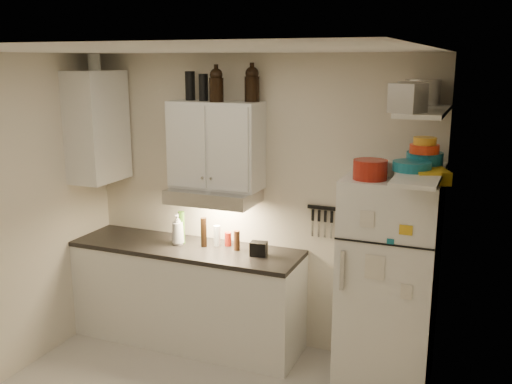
% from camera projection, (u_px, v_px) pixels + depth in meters
% --- Properties ---
extents(ceiling, '(3.20, 3.00, 0.02)m').
position_uv_depth(ceiling, '(161.00, 48.00, 3.43)').
color(ceiling, white).
rests_on(ceiling, ground).
extents(back_wall, '(3.20, 0.02, 2.60)m').
position_uv_depth(back_wall, '(256.00, 203.00, 5.08)').
color(back_wall, beige).
rests_on(back_wall, ground).
extents(right_wall, '(0.02, 3.00, 2.60)m').
position_uv_depth(right_wall, '(423.00, 292.00, 3.13)').
color(right_wall, beige).
rests_on(right_wall, ground).
extents(base_cabinet, '(2.10, 0.60, 0.88)m').
position_uv_depth(base_cabinet, '(187.00, 296.00, 5.20)').
color(base_cabinet, white).
rests_on(base_cabinet, floor).
extents(countertop, '(2.10, 0.62, 0.04)m').
position_uv_depth(countertop, '(186.00, 248.00, 5.10)').
color(countertop, black).
rests_on(countertop, base_cabinet).
extents(upper_cabinet, '(0.80, 0.33, 0.75)m').
position_uv_depth(upper_cabinet, '(216.00, 145.00, 4.92)').
color(upper_cabinet, white).
rests_on(upper_cabinet, back_wall).
extents(side_cabinet, '(0.33, 0.55, 1.00)m').
position_uv_depth(side_cabinet, '(97.00, 127.00, 5.19)').
color(side_cabinet, white).
rests_on(side_cabinet, left_wall).
extents(range_hood, '(0.76, 0.46, 0.12)m').
position_uv_depth(range_hood, '(214.00, 196.00, 4.96)').
color(range_hood, silver).
rests_on(range_hood, back_wall).
extents(fridge, '(0.70, 0.68, 1.70)m').
position_uv_depth(fridge, '(388.00, 284.00, 4.41)').
color(fridge, white).
rests_on(fridge, floor).
extents(shelf_hi, '(0.30, 0.95, 0.03)m').
position_uv_depth(shelf_hi, '(425.00, 111.00, 3.91)').
color(shelf_hi, white).
rests_on(shelf_hi, right_wall).
extents(shelf_lo, '(0.30, 0.95, 0.03)m').
position_uv_depth(shelf_lo, '(420.00, 174.00, 4.01)').
color(shelf_lo, white).
rests_on(shelf_lo, right_wall).
extents(knife_strip, '(0.42, 0.02, 0.03)m').
position_uv_depth(knife_strip, '(332.00, 209.00, 4.80)').
color(knife_strip, black).
rests_on(knife_strip, back_wall).
extents(dutch_oven, '(0.32, 0.32, 0.14)m').
position_uv_depth(dutch_oven, '(370.00, 170.00, 4.10)').
color(dutch_oven, '#9F1F12').
rests_on(dutch_oven, fridge).
extents(book_stack, '(0.31, 0.34, 0.09)m').
position_uv_depth(book_stack, '(430.00, 176.00, 4.01)').
color(book_stack, gold).
rests_on(book_stack, fridge).
extents(spice_jar, '(0.08, 0.08, 0.11)m').
position_uv_depth(spice_jar, '(390.00, 169.00, 4.20)').
color(spice_jar, silver).
rests_on(spice_jar, fridge).
extents(stock_pot, '(0.34, 0.34, 0.19)m').
position_uv_depth(stock_pot, '(422.00, 92.00, 4.24)').
color(stock_pot, silver).
rests_on(stock_pot, shelf_hi).
extents(tin_a, '(0.22, 0.21, 0.19)m').
position_uv_depth(tin_a, '(412.00, 96.00, 3.80)').
color(tin_a, '#AAAAAD').
rests_on(tin_a, shelf_hi).
extents(tin_b, '(0.24, 0.24, 0.18)m').
position_uv_depth(tin_b, '(408.00, 98.00, 3.59)').
color(tin_b, '#AAAAAD').
rests_on(tin_b, shelf_hi).
extents(bowl_teal, '(0.27, 0.27, 0.11)m').
position_uv_depth(bowl_teal, '(424.00, 159.00, 4.19)').
color(bowl_teal, '#187085').
rests_on(bowl_teal, shelf_lo).
extents(bowl_orange, '(0.21, 0.21, 0.06)m').
position_uv_depth(bowl_orange, '(424.00, 149.00, 4.13)').
color(bowl_orange, red).
rests_on(bowl_orange, bowl_teal).
extents(bowl_yellow, '(0.17, 0.17, 0.05)m').
position_uv_depth(bowl_yellow, '(425.00, 141.00, 4.12)').
color(bowl_yellow, gold).
rests_on(bowl_yellow, bowl_orange).
extents(plates, '(0.36, 0.36, 0.07)m').
position_uv_depth(plates, '(412.00, 166.00, 4.03)').
color(plates, '#187085').
rests_on(plates, shelf_lo).
extents(growler_a, '(0.14, 0.14, 0.28)m').
position_uv_depth(growler_a, '(216.00, 85.00, 4.71)').
color(growler_a, black).
rests_on(growler_a, upper_cabinet).
extents(growler_b, '(0.14, 0.14, 0.30)m').
position_uv_depth(growler_b, '(252.00, 84.00, 4.74)').
color(growler_b, black).
rests_on(growler_b, upper_cabinet).
extents(thermos_a, '(0.10, 0.10, 0.23)m').
position_uv_depth(thermos_a, '(203.00, 88.00, 4.83)').
color(thermos_a, black).
rests_on(thermos_a, upper_cabinet).
extents(thermos_b, '(0.09, 0.09, 0.25)m').
position_uv_depth(thermos_b, '(190.00, 86.00, 4.92)').
color(thermos_b, black).
rests_on(thermos_b, upper_cabinet).
extents(side_jar, '(0.14, 0.14, 0.15)m').
position_uv_depth(side_jar, '(94.00, 62.00, 5.05)').
color(side_jar, silver).
rests_on(side_jar, side_cabinet).
extents(soap_bottle, '(0.14, 0.14, 0.32)m').
position_uv_depth(soap_bottle, '(178.00, 228.00, 5.10)').
color(soap_bottle, white).
rests_on(soap_bottle, countertop).
extents(pepper_mill, '(0.07, 0.07, 0.18)m').
position_uv_depth(pepper_mill, '(237.00, 240.00, 4.96)').
color(pepper_mill, '#56301A').
rests_on(pepper_mill, countertop).
extents(oil_bottle, '(0.06, 0.06, 0.30)m').
position_uv_depth(oil_bottle, '(182.00, 227.00, 5.14)').
color(oil_bottle, '#3A6C1B').
rests_on(oil_bottle, countertop).
extents(vinegar_bottle, '(0.07, 0.07, 0.26)m').
position_uv_depth(vinegar_bottle, '(204.00, 232.00, 5.05)').
color(vinegar_bottle, black).
rests_on(vinegar_bottle, countertop).
extents(clear_bottle, '(0.08, 0.08, 0.19)m').
position_uv_depth(clear_bottle, '(217.00, 236.00, 5.08)').
color(clear_bottle, silver).
rests_on(clear_bottle, countertop).
extents(red_jar, '(0.08, 0.08, 0.12)m').
position_uv_depth(red_jar, '(228.00, 239.00, 5.09)').
color(red_jar, '#9F1F12').
rests_on(red_jar, countertop).
extents(caddy, '(0.15, 0.12, 0.12)m').
position_uv_depth(caddy, '(259.00, 249.00, 4.83)').
color(caddy, black).
rests_on(caddy, countertop).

